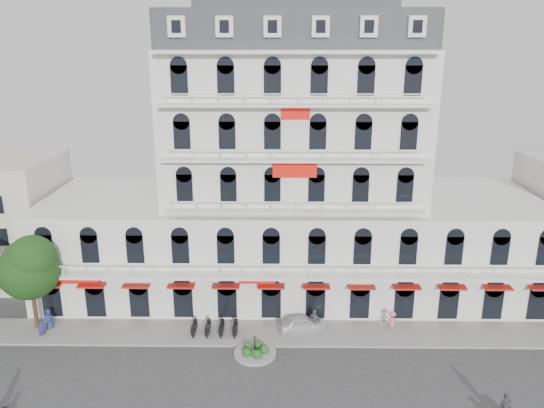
{
  "coord_description": "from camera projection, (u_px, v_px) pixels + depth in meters",
  "views": [
    {
      "loc": [
        -1.27,
        -28.84,
        22.51
      ],
      "look_at": [
        -1.77,
        10.0,
        10.67
      ],
      "focal_mm": 35.0,
      "sensor_mm": 36.0,
      "label": 1
    }
  ],
  "objects": [
    {
      "name": "main_building",
      "position": [
        292.0,
        186.0,
        48.44
      ],
      "size": [
        45.0,
        15.0,
        25.8
      ],
      "color": "silver",
      "rests_on": "ground"
    },
    {
      "name": "rider_northeast",
      "position": [
        505.0,
        408.0,
        32.41
      ],
      "size": [
        1.54,
        1.04,
        2.21
      ],
      "rotation": [
        0.0,
        0.0,
        3.66
      ],
      "color": "black",
      "rests_on": "ground"
    },
    {
      "name": "parked_car",
      "position": [
        303.0,
        324.0,
        43.02
      ],
      "size": [
        4.16,
        2.34,
        1.34
      ],
      "primitive_type": "imported",
      "rotation": [
        0.0,
        0.0,
        1.77
      ],
      "color": "silver",
      "rests_on": "ground"
    },
    {
      "name": "parked_scooter_row",
      "position": [
        215.0,
        335.0,
        42.63
      ],
      "size": [
        4.4,
        1.8,
        1.1
      ],
      "primitive_type": null,
      "color": "black",
      "rests_on": "ground"
    },
    {
      "name": "pedestrian_far",
      "position": [
        42.0,
        329.0,
        41.98
      ],
      "size": [
        0.68,
        0.62,
        1.57
      ],
      "primitive_type": "imported",
      "rotation": [
        0.0,
        0.0,
        0.54
      ],
      "color": "navy",
      "rests_on": "ground"
    },
    {
      "name": "pedestrian_right",
      "position": [
        392.0,
        322.0,
        42.86
      ],
      "size": [
        1.18,
        0.68,
        1.81
      ],
      "primitive_type": "imported",
      "rotation": [
        0.0,
        0.0,
        3.15
      ],
      "color": "#CA6B7D",
      "rests_on": "ground"
    },
    {
      "name": "ground",
      "position": [
        297.0,
        407.0,
        34.13
      ],
      "size": [
        120.0,
        120.0,
        0.0
      ],
      "primitive_type": "plane",
      "color": "#38383A",
      "rests_on": "ground"
    },
    {
      "name": "pedestrian_mid",
      "position": [
        314.0,
        321.0,
        42.92
      ],
      "size": [
        1.18,
        1.02,
        1.91
      ],
      "primitive_type": "imported",
      "rotation": [
        0.0,
        0.0,
        2.53
      ],
      "color": "#5C5C63",
      "rests_on": "ground"
    },
    {
      "name": "sidewalk",
      "position": [
        294.0,
        333.0,
        42.72
      ],
      "size": [
        53.0,
        4.0,
        0.16
      ],
      "primitive_type": "cube",
      "color": "gray",
      "rests_on": "ground"
    },
    {
      "name": "pedestrian_left",
      "position": [
        49.0,
        319.0,
        43.2
      ],
      "size": [
        0.97,
        0.72,
        1.82
      ],
      "primitive_type": "imported",
      "rotation": [
        0.0,
        0.0,
        -0.17
      ],
      "color": "navy",
      "rests_on": "ground"
    },
    {
      "name": "tree_west_inner",
      "position": [
        29.0,
        265.0,
        41.8
      ],
      "size": [
        4.76,
        4.76,
        8.25
      ],
      "color": "#382314",
      "rests_on": "ground"
    },
    {
      "name": "traffic_island",
      "position": [
        255.0,
        352.0,
        39.84
      ],
      "size": [
        3.2,
        3.2,
        1.6
      ],
      "color": "gray",
      "rests_on": "ground"
    }
  ]
}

